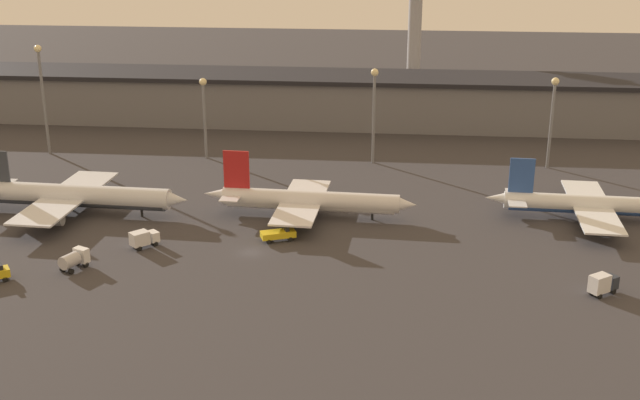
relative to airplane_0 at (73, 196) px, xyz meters
The scene contains 14 objects.
ground 42.43m from the airplane_0, 22.70° to the right, with size 600.00×600.00×0.00m, color #383538.
terminal_building 88.29m from the airplane_0, 63.77° to the left, with size 215.03×22.32×14.23m.
airplane_0 is the anchor object (origin of this frame).
airplane_1 47.11m from the airplane_0, ahead, with size 42.73×27.47×12.98m.
airplane_2 104.20m from the airplane_0, ahead, with size 44.41×31.14×11.93m.
service_vehicle_0 28.40m from the airplane_0, 68.15° to the right, with size 4.32×5.53×3.21m.
service_vehicle_1 44.37m from the airplane_0, 13.49° to the right, with size 6.80×4.77×2.66m.
service_vehicle_2 25.10m from the airplane_0, 39.43° to the right, with size 5.14×5.25×3.16m.
service_vehicle_4 101.01m from the airplane_0, 15.82° to the right, with size 5.25×4.65×3.55m.
lamp_post_0 48.97m from the airplane_0, 119.14° to the left, with size 1.80×1.80×27.21m.
lamp_post_1 45.63m from the airplane_0, 67.07° to the left, with size 1.80×1.80×19.90m.
lamp_post_2 72.39m from the airplane_0, 35.10° to the left, with size 1.80×1.80×22.93m.
lamp_post_3 108.62m from the airplane_0, 22.36° to the left, with size 1.80×1.80×21.60m.
control_tower 142.62m from the airplane_0, 60.79° to the left, with size 9.00×9.00×42.60m.
Camera 1 is at (25.21, -129.37, 56.40)m, focal length 45.00 mm.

